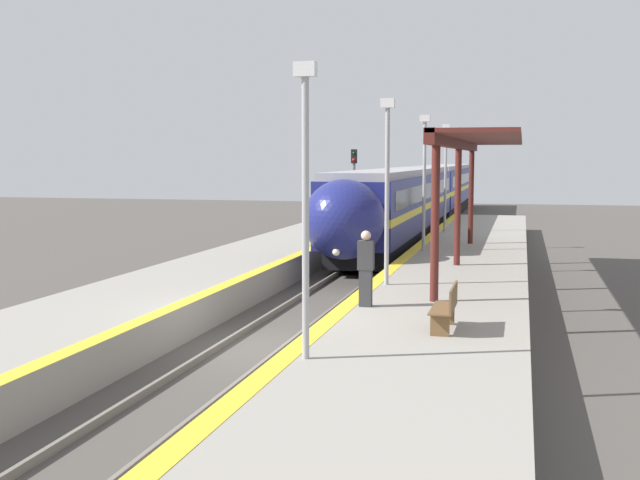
# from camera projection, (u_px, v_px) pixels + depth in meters

# --- Properties ---
(ground_plane) EXTENTS (120.00, 120.00, 0.00)m
(ground_plane) POSITION_uv_depth(u_px,v_px,m) (255.00, 348.00, 17.87)
(ground_plane) COLOR #4C4742
(rail_left) EXTENTS (0.08, 90.00, 0.15)m
(rail_left) POSITION_uv_depth(u_px,v_px,m) (224.00, 343.00, 18.04)
(rail_left) COLOR slate
(rail_left) RESTS_ON ground_plane
(rail_right) EXTENTS (0.08, 90.00, 0.15)m
(rail_right) POSITION_uv_depth(u_px,v_px,m) (285.00, 347.00, 17.69)
(rail_right) COLOR slate
(rail_right) RESTS_ON ground_plane
(train) EXTENTS (2.84, 48.43, 3.72)m
(train) POSITION_uv_depth(u_px,v_px,m) (425.00, 193.00, 48.47)
(train) COLOR black
(train) RESTS_ON ground_plane
(platform_right) EXTENTS (4.23, 64.00, 0.87)m
(platform_right) POSITION_uv_depth(u_px,v_px,m) (425.00, 339.00, 16.90)
(platform_right) COLOR gray
(platform_right) RESTS_ON ground_plane
(platform_left) EXTENTS (3.80, 64.00, 0.87)m
(platform_left) POSITION_uv_depth(u_px,v_px,m) (109.00, 321.00, 18.70)
(platform_left) COLOR gray
(platform_left) RESTS_ON ground_plane
(platform_bench) EXTENTS (0.44, 1.49, 0.89)m
(platform_bench) POSITION_uv_depth(u_px,v_px,m) (447.00, 307.00, 15.62)
(platform_bench) COLOR brown
(platform_bench) RESTS_ON platform_right
(person_waiting) EXTENTS (0.36, 0.23, 1.73)m
(person_waiting) POSITION_uv_depth(u_px,v_px,m) (366.00, 267.00, 18.12)
(person_waiting) COLOR #333338
(person_waiting) RESTS_ON platform_right
(railway_signal) EXTENTS (0.28, 0.28, 4.68)m
(railway_signal) POSITION_uv_depth(u_px,v_px,m) (354.00, 186.00, 40.21)
(railway_signal) COLOR #59595E
(railway_signal) RESTS_ON ground_plane
(lamppost_near) EXTENTS (0.36, 0.20, 4.91)m
(lamppost_near) POSITION_uv_depth(u_px,v_px,m) (305.00, 190.00, 13.18)
(lamppost_near) COLOR #9E9EA3
(lamppost_near) RESTS_ON platform_right
(lamppost_mid) EXTENTS (0.36, 0.20, 4.91)m
(lamppost_mid) POSITION_uv_depth(u_px,v_px,m) (387.00, 178.00, 21.08)
(lamppost_mid) COLOR #9E9EA3
(lamppost_mid) RESTS_ON platform_right
(lamppost_far) EXTENTS (0.36, 0.20, 4.91)m
(lamppost_far) POSITION_uv_depth(u_px,v_px,m) (424.00, 173.00, 28.98)
(lamppost_far) COLOR #9E9EA3
(lamppost_far) RESTS_ON platform_right
(lamppost_farthest) EXTENTS (0.36, 0.20, 4.91)m
(lamppost_farthest) POSITION_uv_depth(u_px,v_px,m) (446.00, 170.00, 36.88)
(lamppost_farthest) COLOR #9E9EA3
(lamppost_farthest) RESTS_ON platform_right
(station_canopy) EXTENTS (2.02, 16.32, 4.01)m
(station_canopy) POSITION_uv_depth(u_px,v_px,m) (477.00, 146.00, 24.78)
(station_canopy) COLOR #511E19
(station_canopy) RESTS_ON platform_right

